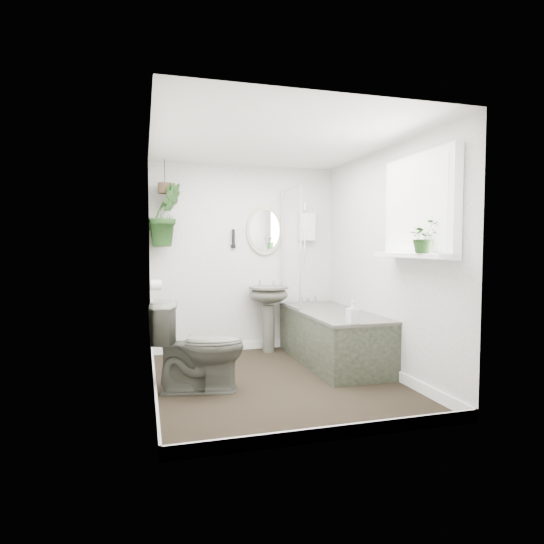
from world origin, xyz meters
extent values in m
cube|color=black|center=(0.00, 0.00, -0.01)|extent=(2.30, 2.80, 0.02)
cube|color=white|center=(0.00, 0.00, 2.31)|extent=(2.30, 2.80, 0.02)
cube|color=silver|center=(0.00, 1.41, 1.15)|extent=(2.30, 0.02, 2.30)
cube|color=silver|center=(0.00, -1.41, 1.15)|extent=(2.30, 0.02, 2.30)
cube|color=silver|center=(-1.16, 0.00, 1.15)|extent=(0.02, 2.80, 2.30)
cube|color=silver|center=(1.16, 0.00, 1.15)|extent=(0.02, 2.80, 2.30)
cube|color=white|center=(0.00, 0.00, 0.05)|extent=(2.30, 2.80, 0.10)
cube|color=white|center=(0.80, 1.34, 1.55)|extent=(0.20, 0.10, 0.35)
ellipsoid|color=#B9B191|center=(0.25, 1.37, 1.50)|extent=(0.46, 0.03, 0.62)
cylinder|color=black|center=(-0.15, 1.36, 1.40)|extent=(0.04, 0.04, 0.22)
cylinder|color=white|center=(-1.10, 0.70, 0.90)|extent=(0.11, 0.11, 0.11)
cube|color=white|center=(1.09, -0.70, 1.65)|extent=(0.08, 1.00, 0.90)
cube|color=white|center=(1.02, -0.70, 1.23)|extent=(0.18, 1.00, 0.04)
cube|color=white|center=(1.04, -0.70, 1.65)|extent=(0.01, 0.86, 0.76)
imported|color=#4B4B42|center=(-0.75, -0.09, 0.41)|extent=(0.88, 0.60, 0.82)
imported|color=black|center=(0.97, -0.94, 1.38)|extent=(0.25, 0.22, 0.27)
imported|color=black|center=(-0.97, 1.25, 1.66)|extent=(0.50, 0.46, 0.73)
imported|color=black|center=(0.67, -0.29, 0.69)|extent=(0.10, 0.11, 0.21)
cylinder|color=#4B3525|center=(-0.97, 1.25, 1.97)|extent=(0.16, 0.16, 0.12)
camera|label=1|loc=(-1.22, -4.15, 1.32)|focal=30.00mm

